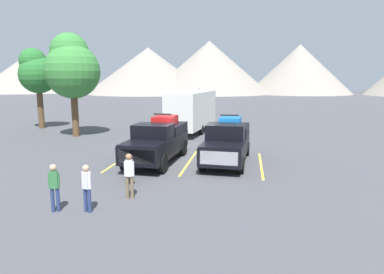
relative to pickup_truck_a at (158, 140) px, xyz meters
The scene contains 14 objects.
ground_plane 2.06m from the pickup_truck_a, ahead, with size 240.00×240.00×0.00m, color #47474C.
pickup_truck_a is the anchor object (origin of this frame).
pickup_truck_b 3.72m from the pickup_truck_a, ahead, with size 2.45×5.84×2.46m.
lot_stripe_a 2.42m from the pickup_truck_a, behind, with size 0.12×5.50×0.01m, color gold.
lot_stripe_b 2.05m from the pickup_truck_a, ahead, with size 0.12×5.50×0.01m, color gold.
lot_stripe_c 5.60m from the pickup_truck_a, ahead, with size 0.12×5.50×0.01m, color gold.
camper_trailer_a 10.14m from the pickup_truck_a, 88.75° to the left, with size 3.21×8.74×3.65m.
person_a 7.60m from the pickup_truck_a, 102.39° to the right, with size 0.35×0.27×1.65m.
person_b 5.80m from the pickup_truck_a, 85.90° to the right, with size 0.38×0.24×1.72m.
person_c 7.31m from the pickup_truck_a, 94.23° to the right, with size 0.35×0.25×1.64m.
dog 4.09m from the pickup_truck_a, 93.05° to the right, with size 0.63×0.92×0.71m.
tree_a 11.66m from the pickup_truck_a, 140.47° to the left, with size 4.08×4.08×7.80m.
tree_b 17.48m from the pickup_truck_a, 142.58° to the left, with size 3.26×3.26×7.01m.
mountain_ridge 80.44m from the pickup_truck_a, 94.31° to the left, with size 140.41×37.35×14.60m.
Camera 1 is at (2.99, -17.79, 4.48)m, focal length 32.09 mm.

